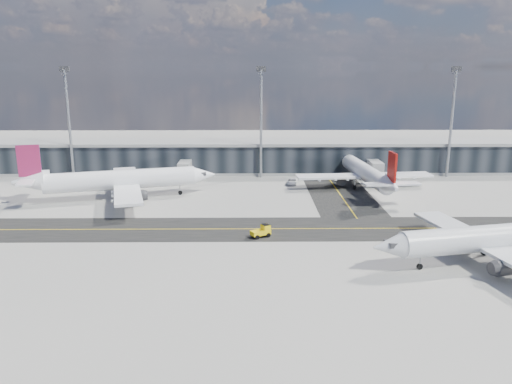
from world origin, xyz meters
TOP-DOWN VIEW (x-y plane):
  - ground at (0.00, 0.00)m, footprint 300.00×300.00m
  - taxiway_lanes at (3.91, 10.74)m, footprint 180.00×63.00m
  - terminal_concourse at (0.04, 54.93)m, footprint 152.00×19.80m
  - floodlight_masts at (0.00, 48.00)m, footprint 102.50×0.70m
  - airliner_af at (-32.27, 25.80)m, footprint 43.03×37.03m
  - airliner_redtail at (25.16, 34.50)m, footprint 33.55×39.30m
  - airliner_near at (34.16, -12.42)m, footprint 39.74×34.11m
  - baggage_tug at (-0.78, -0.37)m, footprint 3.75×3.05m
  - service_van at (7.75, 39.49)m, footprint 3.13×5.31m

SIDE VIEW (x-z plane):
  - ground at x=0.00m, z-range 0.00..0.00m
  - taxiway_lanes at x=3.91m, z-range -0.01..0.03m
  - service_van at x=7.75m, z-range 0.00..1.39m
  - baggage_tug at x=-0.78m, z-range 0.00..2.13m
  - airliner_redtail at x=25.16m, z-range -1.97..9.66m
  - airliner_near at x=34.16m, z-range -2.01..9.83m
  - terminal_concourse at x=0.04m, z-range -0.31..8.49m
  - airliner_af at x=-32.27m, z-range -2.19..10.72m
  - floodlight_masts at x=0.00m, z-range 1.16..30.06m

